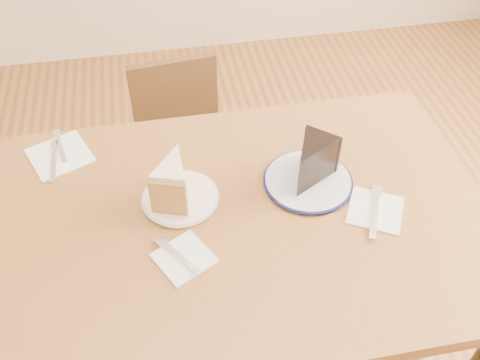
% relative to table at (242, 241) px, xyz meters
% --- Properties ---
extents(table, '(1.20, 0.80, 0.75)m').
position_rel_table_xyz_m(table, '(0.00, 0.00, 0.00)').
color(table, '#543217').
rests_on(table, ground).
extents(chair_far, '(0.40, 0.40, 0.73)m').
position_rel_table_xyz_m(chair_far, '(-0.09, 0.62, -0.25)').
color(chair_far, black).
rests_on(chair_far, ground).
extents(plate_cream, '(0.18, 0.18, 0.01)m').
position_rel_table_xyz_m(plate_cream, '(-0.14, 0.08, 0.10)').
color(plate_cream, white).
rests_on(plate_cream, table).
extents(plate_navy, '(0.21, 0.21, 0.01)m').
position_rel_table_xyz_m(plate_navy, '(0.18, 0.08, 0.10)').
color(plate_navy, silver).
rests_on(plate_navy, table).
extents(carrot_cake, '(0.12, 0.14, 0.10)m').
position_rel_table_xyz_m(carrot_cake, '(-0.15, 0.09, 0.16)').
color(carrot_cake, beige).
rests_on(carrot_cake, plate_cream).
extents(chocolate_cake, '(0.16, 0.16, 0.10)m').
position_rel_table_xyz_m(chocolate_cake, '(0.18, 0.07, 0.16)').
color(chocolate_cake, black).
rests_on(chocolate_cake, plate_navy).
extents(napkin_cream, '(0.15, 0.15, 0.00)m').
position_rel_table_xyz_m(napkin_cream, '(-0.15, -0.10, 0.10)').
color(napkin_cream, white).
rests_on(napkin_cream, table).
extents(napkin_navy, '(0.17, 0.17, 0.00)m').
position_rel_table_xyz_m(napkin_navy, '(0.32, -0.04, 0.10)').
color(napkin_navy, white).
rests_on(napkin_navy, table).
extents(napkin_spare, '(0.19, 0.19, 0.00)m').
position_rel_table_xyz_m(napkin_spare, '(-0.44, 0.30, 0.10)').
color(napkin_spare, white).
rests_on(napkin_spare, table).
extents(fork_cream, '(0.09, 0.12, 0.00)m').
position_rel_table_xyz_m(fork_cream, '(-0.16, -0.10, 0.10)').
color(fork_cream, silver).
rests_on(fork_cream, napkin_cream).
extents(knife_navy, '(0.09, 0.16, 0.00)m').
position_rel_table_xyz_m(knife_navy, '(0.31, -0.05, 0.10)').
color(knife_navy, silver).
rests_on(knife_navy, napkin_navy).
extents(fork_spare, '(0.04, 0.14, 0.00)m').
position_rel_table_xyz_m(fork_spare, '(-0.44, 0.33, 0.10)').
color(fork_spare, silver).
rests_on(fork_spare, napkin_spare).
extents(knife_spare, '(0.02, 0.16, 0.00)m').
position_rel_table_xyz_m(knife_spare, '(-0.45, 0.27, 0.10)').
color(knife_spare, white).
rests_on(knife_spare, napkin_spare).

